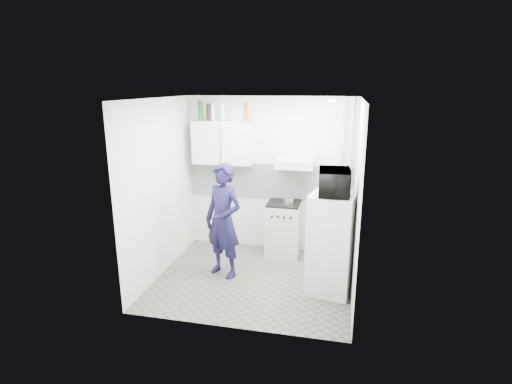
# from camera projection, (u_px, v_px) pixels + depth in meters

# --- Properties ---
(floor) EXTENTS (2.80, 2.80, 0.00)m
(floor) POSITION_uv_depth(u_px,v_px,m) (254.00, 279.00, 5.89)
(floor) COLOR #55554F
(floor) RESTS_ON ground
(ceiling) EXTENTS (2.80, 2.80, 0.00)m
(ceiling) POSITION_uv_depth(u_px,v_px,m) (253.00, 98.00, 5.21)
(ceiling) COLOR white
(ceiling) RESTS_ON wall_back
(wall_back) EXTENTS (2.80, 0.00, 2.80)m
(wall_back) POSITION_uv_depth(u_px,v_px,m) (270.00, 175.00, 6.73)
(wall_back) COLOR silver
(wall_back) RESTS_ON floor
(wall_left) EXTENTS (0.00, 2.60, 2.60)m
(wall_left) POSITION_uv_depth(u_px,v_px,m) (160.00, 189.00, 5.85)
(wall_left) COLOR silver
(wall_left) RESTS_ON floor
(wall_right) EXTENTS (0.00, 2.60, 2.60)m
(wall_right) POSITION_uv_depth(u_px,v_px,m) (357.00, 200.00, 5.26)
(wall_right) COLOR silver
(wall_right) RESTS_ON floor
(person) EXTENTS (0.73, 0.62, 1.70)m
(person) POSITION_uv_depth(u_px,v_px,m) (223.00, 221.00, 5.83)
(person) COLOR #141233
(person) RESTS_ON floor
(stove) EXTENTS (0.55, 0.55, 0.88)m
(stove) POSITION_uv_depth(u_px,v_px,m) (284.00, 229.00, 6.66)
(stove) COLOR beige
(stove) RESTS_ON floor
(fridge) EXTENTS (0.67, 0.67, 1.39)m
(fridge) POSITION_uv_depth(u_px,v_px,m) (331.00, 244.00, 5.39)
(fridge) COLOR white
(fridge) RESTS_ON floor
(stove_top) EXTENTS (0.53, 0.53, 0.03)m
(stove_top) POSITION_uv_depth(u_px,v_px,m) (284.00, 203.00, 6.54)
(stove_top) COLOR black
(stove_top) RESTS_ON stove
(saucepan) EXTENTS (0.17, 0.17, 0.10)m
(saucepan) POSITION_uv_depth(u_px,v_px,m) (288.00, 200.00, 6.47)
(saucepan) COLOR silver
(saucepan) RESTS_ON stove_top
(microwave) EXTENTS (0.61, 0.43, 0.33)m
(microwave) POSITION_uv_depth(u_px,v_px,m) (334.00, 182.00, 5.16)
(microwave) COLOR black
(microwave) RESTS_ON fridge
(bottle_a) EXTENTS (0.08, 0.08, 0.33)m
(bottle_a) POSITION_uv_depth(u_px,v_px,m) (201.00, 111.00, 6.53)
(bottle_a) COLOR #144C1E
(bottle_a) RESTS_ON upper_cabinet
(bottle_b) EXTENTS (0.07, 0.07, 0.28)m
(bottle_b) POSITION_uv_depth(u_px,v_px,m) (209.00, 112.00, 6.50)
(bottle_b) COLOR black
(bottle_b) RESTS_ON upper_cabinet
(bottle_c) EXTENTS (0.07, 0.07, 0.28)m
(bottle_c) POSITION_uv_depth(u_px,v_px,m) (213.00, 112.00, 6.49)
(bottle_c) COLOR #B2B7BC
(bottle_c) RESTS_ON upper_cabinet
(bottle_d) EXTENTS (0.07, 0.07, 0.30)m
(bottle_d) POSITION_uv_depth(u_px,v_px,m) (222.00, 112.00, 6.45)
(bottle_d) COLOR #B2B7BC
(bottle_d) RESTS_ON upper_cabinet
(bottle_e) EXTENTS (0.08, 0.08, 0.30)m
(bottle_e) POSITION_uv_depth(u_px,v_px,m) (246.00, 112.00, 6.37)
(bottle_e) COLOR brown
(bottle_e) RESTS_ON upper_cabinet
(upper_cabinet) EXTENTS (1.00, 0.35, 0.70)m
(upper_cabinet) POSITION_uv_depth(u_px,v_px,m) (224.00, 143.00, 6.58)
(upper_cabinet) COLOR white
(upper_cabinet) RESTS_ON wall_back
(range_hood) EXTENTS (0.60, 0.50, 0.14)m
(range_hood) POSITION_uv_depth(u_px,v_px,m) (295.00, 163.00, 6.33)
(range_hood) COLOR beige
(range_hood) RESTS_ON wall_back
(backsplash) EXTENTS (2.74, 0.03, 0.60)m
(backsplash) POSITION_uv_depth(u_px,v_px,m) (270.00, 181.00, 6.74)
(backsplash) COLOR white
(backsplash) RESTS_ON wall_back
(pipe_a) EXTENTS (0.05, 0.05, 2.60)m
(pipe_a) POSITION_uv_depth(u_px,v_px,m) (349.00, 180.00, 6.39)
(pipe_a) COLOR beige
(pipe_a) RESTS_ON floor
(pipe_b) EXTENTS (0.04, 0.04, 2.60)m
(pipe_b) POSITION_uv_depth(u_px,v_px,m) (341.00, 179.00, 6.41)
(pipe_b) COLOR beige
(pipe_b) RESTS_ON floor
(ceiling_spot_fixture) EXTENTS (0.10, 0.10, 0.02)m
(ceiling_spot_fixture) POSITION_uv_depth(u_px,v_px,m) (331.00, 101.00, 5.20)
(ceiling_spot_fixture) COLOR white
(ceiling_spot_fixture) RESTS_ON ceiling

